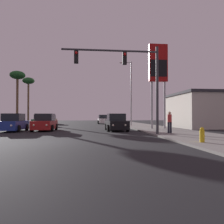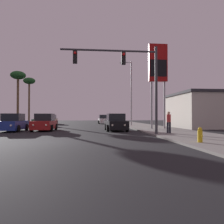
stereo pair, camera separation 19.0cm
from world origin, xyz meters
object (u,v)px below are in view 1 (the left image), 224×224
object	(u,v)px
traffic_light_mast	(130,72)
street_lamp	(130,90)
palm_tree_far	(28,83)
car_blue	(13,123)
fire_hydrant	(202,135)
car_tan	(50,120)
gas_station_sign	(158,68)
car_black	(116,123)
car_white	(103,120)
car_green	(40,121)
pedestrian_on_sidewalk	(170,121)
car_red	(45,123)
palm_tree_mid	(17,78)

from	to	relation	value
traffic_light_mast	street_lamp	bearing A→B (deg)	79.26
palm_tree_far	car_blue	bearing A→B (deg)	-77.96
fire_hydrant	palm_tree_far	size ratio (longest dim) A/B	0.08
palm_tree_far	car_tan	bearing A→B (deg)	-47.41
traffic_light_mast	gas_station_sign	world-z (taller)	gas_station_sign
car_black	car_white	distance (m)	19.61
car_black	gas_station_sign	xyz separation A→B (m)	(4.66, 1.18, 5.86)
car_green	traffic_light_mast	bearing A→B (deg)	117.76
street_lamp	pedestrian_on_sidewalk	distance (m)	14.37
car_white	pedestrian_on_sidewalk	size ratio (longest dim) A/B	2.60
car_green	fire_hydrant	distance (m)	26.76
car_blue	pedestrian_on_sidewalk	xyz separation A→B (m)	(13.34, -5.09, 0.27)
car_blue	pedestrian_on_sidewalk	bearing A→B (deg)	159.15
car_red	gas_station_sign	xyz separation A→B (m)	(11.66, 0.41, 5.86)
traffic_light_mast	palm_tree_mid	world-z (taller)	palm_tree_mid
car_white	car_red	size ratio (longest dim) A/B	1.00
car_green	car_black	bearing A→B (deg)	126.64
palm_tree_mid	car_tan	bearing A→B (deg)	41.62
fire_hydrant	palm_tree_mid	distance (m)	31.94
car_red	car_blue	xyz separation A→B (m)	(-2.80, -0.68, 0.00)
car_red	pedestrian_on_sidewalk	bearing A→B (deg)	152.36
car_green	gas_station_sign	bearing A→B (deg)	140.35
car_green	gas_station_sign	xyz separation A→B (m)	(14.62, -11.34, 5.86)
car_blue	pedestrian_on_sidewalk	distance (m)	14.28
fire_hydrant	palm_tree_far	distance (m)	41.02
car_black	traffic_light_mast	size ratio (longest dim) A/B	0.61
traffic_light_mast	street_lamp	world-z (taller)	street_lamp
car_green	car_red	bearing A→B (deg)	102.29
car_red	gas_station_sign	distance (m)	13.06
traffic_light_mast	fire_hydrant	xyz separation A→B (m)	(2.64, -5.26, -4.23)
car_black	fire_hydrant	size ratio (longest dim) A/B	5.71
car_tan	car_red	bearing A→B (deg)	98.20
car_blue	car_green	bearing A→B (deg)	-89.20
car_green	traffic_light_mast	distance (m)	21.24
fire_hydrant	palm_tree_mid	size ratio (longest dim) A/B	0.09
car_red	car_blue	size ratio (longest dim) A/B	1.00
street_lamp	fire_hydrant	distance (m)	20.19
traffic_light_mast	palm_tree_far	bearing A→B (deg)	116.75
fire_hydrant	palm_tree_far	bearing A→B (deg)	116.74
car_green	palm_tree_mid	size ratio (longest dim) A/B	0.50
traffic_light_mast	gas_station_sign	xyz separation A→B (m)	(4.31, 6.80, 1.90)
car_blue	street_lamp	world-z (taller)	street_lamp
street_lamp	gas_station_sign	distance (m)	7.89
car_white	palm_tree_far	world-z (taller)	palm_tree_far
pedestrian_on_sidewalk	palm_tree_far	distance (m)	36.14
car_black	palm_tree_mid	world-z (taller)	palm_tree_mid
car_red	fire_hydrant	world-z (taller)	car_red
car_white	car_blue	distance (m)	21.82
car_black	palm_tree_mid	distance (m)	21.80
gas_station_sign	fire_hydrant	size ratio (longest dim) A/B	11.84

